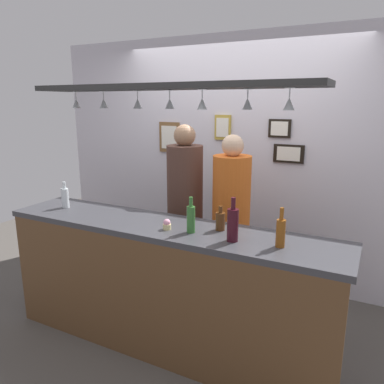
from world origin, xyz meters
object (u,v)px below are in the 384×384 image
object	(u,v)px
bottle_beer_amber_tall	(281,232)
picture_frame_crest	(223,127)
picture_frame_upper_small	(280,128)
person_left_brown_shirt	(185,197)
bottle_beer_green_import	(191,218)
picture_frame_lower_pair	(289,154)
person_right_orange_shirt	(231,208)
picture_frame_caricature	(169,137)
bottle_wine_dark_red	(233,224)
cupcake	(167,225)
bottle_soda_clear	(65,197)
bottle_beer_brown_stubby	(220,221)

from	to	relation	value
bottle_beer_amber_tall	picture_frame_crest	size ratio (longest dim) A/B	1.00
bottle_beer_amber_tall	picture_frame_upper_small	xyz separation A→B (m)	(-0.40, 1.44, 0.55)
person_left_brown_shirt	bottle_beer_green_import	xyz separation A→B (m)	(0.47, -0.80, 0.08)
picture_frame_lower_pair	person_right_orange_shirt	bearing A→B (deg)	-116.97
person_right_orange_shirt	picture_frame_crest	distance (m)	1.01
picture_frame_upper_small	picture_frame_lower_pair	bearing A→B (deg)	0.00
picture_frame_caricature	picture_frame_upper_small	distance (m)	1.26
person_left_brown_shirt	picture_frame_crest	xyz separation A→B (m)	(0.10, 0.66, 0.62)
bottle_wine_dark_red	picture_frame_crest	size ratio (longest dim) A/B	1.15
bottle_wine_dark_red	cupcake	world-z (taller)	bottle_wine_dark_red
bottle_soda_clear	picture_frame_upper_small	size ratio (longest dim) A/B	1.05
person_left_brown_shirt	picture_frame_lower_pair	size ratio (longest dim) A/B	5.73
person_right_orange_shirt	bottle_wine_dark_red	xyz separation A→B (m)	(0.33, -0.82, 0.14)
picture_frame_caricature	cupcake	bearing A→B (deg)	-60.42
picture_frame_lower_pair	picture_frame_upper_small	distance (m)	0.26
cupcake	picture_frame_lower_pair	size ratio (longest dim) A/B	0.26
person_right_orange_shirt	bottle_beer_brown_stubby	distance (m)	0.69
bottle_beer_amber_tall	bottle_beer_brown_stubby	bearing A→B (deg)	165.17
picture_frame_crest	cupcake	bearing A→B (deg)	-82.74
bottle_wine_dark_red	bottle_beer_amber_tall	bearing A→B (deg)	7.66
person_left_brown_shirt	bottle_beer_amber_tall	distance (m)	1.36
bottle_soda_clear	cupcake	world-z (taller)	bottle_soda_clear
bottle_beer_green_import	bottle_beer_amber_tall	xyz separation A→B (m)	(0.63, 0.02, -0.00)
bottle_soda_clear	picture_frame_lower_pair	world-z (taller)	picture_frame_lower_pair
bottle_beer_amber_tall	bottle_wine_dark_red	distance (m)	0.31
bottle_soda_clear	bottle_beer_brown_stubby	world-z (taller)	bottle_soda_clear
bottle_beer_green_import	picture_frame_upper_small	size ratio (longest dim) A/B	1.18
person_right_orange_shirt	bottle_soda_clear	distance (m)	1.47
cupcake	bottle_beer_amber_tall	bearing A→B (deg)	2.75
person_right_orange_shirt	bottle_beer_brown_stubby	world-z (taller)	person_right_orange_shirt
bottle_soda_clear	cupcake	xyz separation A→B (m)	(1.09, -0.09, -0.06)
picture_frame_lower_pair	picture_frame_crest	xyz separation A→B (m)	(-0.71, 0.00, 0.24)
bottle_beer_green_import	picture_frame_lower_pair	world-z (taller)	picture_frame_lower_pair
bottle_beer_green_import	cupcake	bearing A→B (deg)	-173.41
person_left_brown_shirt	bottle_soda_clear	xyz separation A→B (m)	(-0.80, -0.73, 0.07)
bottle_soda_clear	picture_frame_upper_small	distance (m)	2.12
person_right_orange_shirt	cupcake	size ratio (longest dim) A/B	21.11
picture_frame_upper_small	picture_frame_crest	bearing A→B (deg)	180.00
person_left_brown_shirt	person_right_orange_shirt	size ratio (longest dim) A/B	1.04
picture_frame_upper_small	bottle_beer_green_import	bearing A→B (deg)	-98.94
bottle_beer_amber_tall	bottle_wine_dark_red	size ratio (longest dim) A/B	0.87
person_right_orange_shirt	bottle_beer_green_import	distance (m)	0.81
bottle_beer_green_import	bottle_beer_amber_tall	world-z (taller)	same
person_right_orange_shirt	picture_frame_lower_pair	size ratio (longest dim) A/B	5.49
bottle_beer_amber_tall	bottle_soda_clear	distance (m)	1.90
bottle_beer_green_import	bottle_wine_dark_red	distance (m)	0.32
bottle_beer_amber_tall	picture_frame_upper_small	bearing A→B (deg)	105.51
bottle_wine_dark_red	picture_frame_caricature	xyz separation A→B (m)	(-1.35, 1.49, 0.39)
bottle_wine_dark_red	bottle_beer_brown_stubby	bearing A→B (deg)	133.55
cupcake	person_right_orange_shirt	bearing A→B (deg)	77.57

